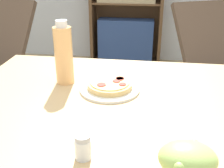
{
  "coord_description": "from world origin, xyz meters",
  "views": [
    {
      "loc": [
        0.17,
        -0.94,
        1.25
      ],
      "look_at": [
        0.05,
        -0.05,
        0.83
      ],
      "focal_mm": 45.0,
      "sensor_mm": 36.0,
      "label": 1
    }
  ],
  "objects_px": {
    "drink_bottle": "(64,54)",
    "pizza_on_plate": "(110,86)",
    "salt_shaker": "(83,147)",
    "grape_bunch": "(188,158)",
    "bookshelf": "(127,8)",
    "lounge_chair_far": "(218,76)"
  },
  "relations": [
    {
      "from": "pizza_on_plate",
      "to": "drink_bottle",
      "type": "bearing_deg",
      "value": 165.85
    },
    {
      "from": "drink_bottle",
      "to": "bookshelf",
      "type": "distance_m",
      "value": 2.38
    },
    {
      "from": "pizza_on_plate",
      "to": "salt_shaker",
      "type": "xyz_separation_m",
      "value": [
        -0.01,
        -0.4,
        0.02
      ]
    },
    {
      "from": "grape_bunch",
      "to": "bookshelf",
      "type": "bearing_deg",
      "value": 97.99
    },
    {
      "from": "salt_shaker",
      "to": "bookshelf",
      "type": "bearing_deg",
      "value": 92.88
    },
    {
      "from": "drink_bottle",
      "to": "lounge_chair_far",
      "type": "bearing_deg",
      "value": 55.11
    },
    {
      "from": "lounge_chair_far",
      "to": "bookshelf",
      "type": "bearing_deg",
      "value": 105.58
    },
    {
      "from": "pizza_on_plate",
      "to": "grape_bunch",
      "type": "distance_m",
      "value": 0.49
    },
    {
      "from": "lounge_chair_far",
      "to": "salt_shaker",
      "type": "bearing_deg",
      "value": -138.45
    },
    {
      "from": "salt_shaker",
      "to": "bookshelf",
      "type": "xyz_separation_m",
      "value": [
        -0.14,
        2.82,
        -0.14
      ]
    },
    {
      "from": "pizza_on_plate",
      "to": "salt_shaker",
      "type": "relative_size",
      "value": 3.36
    },
    {
      "from": "salt_shaker",
      "to": "lounge_chair_far",
      "type": "bearing_deg",
      "value": 67.12
    },
    {
      "from": "grape_bunch",
      "to": "salt_shaker",
      "type": "xyz_separation_m",
      "value": [
        -0.26,
        0.01,
        -0.0
      ]
    },
    {
      "from": "grape_bunch",
      "to": "bookshelf",
      "type": "height_order",
      "value": "bookshelf"
    },
    {
      "from": "drink_bottle",
      "to": "salt_shaker",
      "type": "distance_m",
      "value": 0.49
    },
    {
      "from": "salt_shaker",
      "to": "bookshelf",
      "type": "relative_size",
      "value": 0.05
    },
    {
      "from": "salt_shaker",
      "to": "bookshelf",
      "type": "distance_m",
      "value": 2.83
    },
    {
      "from": "grape_bunch",
      "to": "drink_bottle",
      "type": "distance_m",
      "value": 0.64
    },
    {
      "from": "grape_bunch",
      "to": "bookshelf",
      "type": "xyz_separation_m",
      "value": [
        -0.4,
        2.84,
        -0.14
      ]
    },
    {
      "from": "grape_bunch",
      "to": "drink_bottle",
      "type": "bearing_deg",
      "value": 133.11
    },
    {
      "from": "drink_bottle",
      "to": "pizza_on_plate",
      "type": "bearing_deg",
      "value": -14.15
    },
    {
      "from": "drink_bottle",
      "to": "salt_shaker",
      "type": "height_order",
      "value": "drink_bottle"
    }
  ]
}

